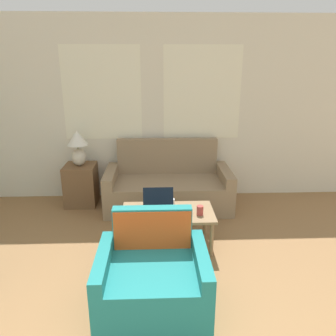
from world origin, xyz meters
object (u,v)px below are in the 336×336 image
at_px(cup_yellow, 129,214).
at_px(cup_navy, 200,210).
at_px(laptop, 158,207).
at_px(table_lamp, 78,145).
at_px(cup_white, 171,202).
at_px(armchair, 153,282).
at_px(coffee_table, 168,215).
at_px(couch, 168,188).
at_px(tv_remote, 187,210).

bearing_deg(cup_yellow, cup_navy, 5.99).
bearing_deg(laptop, table_lamp, 132.61).
bearing_deg(cup_yellow, laptop, 30.15).
distance_m(cup_yellow, cup_white, 0.56).
distance_m(cup_navy, cup_white, 0.39).
xyz_separation_m(armchair, cup_yellow, (-0.25, 0.83, 0.21)).
bearing_deg(cup_navy, cup_yellow, -174.01).
bearing_deg(cup_white, table_lamp, 140.10).
xyz_separation_m(table_lamp, coffee_table, (1.20, -1.20, -0.51)).
height_order(couch, cup_navy, couch).
relative_size(table_lamp, coffee_table, 0.49).
bearing_deg(coffee_table, cup_yellow, -157.25).
xyz_separation_m(coffee_table, cup_yellow, (-0.41, -0.17, 0.10)).
height_order(cup_navy, tv_remote, cup_navy).
xyz_separation_m(couch, laptop, (-0.15, -1.09, 0.20)).
height_order(laptop, cup_yellow, laptop).
bearing_deg(couch, cup_yellow, -109.60).
xyz_separation_m(table_lamp, cup_yellow, (0.79, -1.37, -0.41)).
distance_m(couch, cup_white, 0.96).
relative_size(coffee_table, cup_navy, 9.85).
height_order(couch, cup_yellow, couch).
bearing_deg(coffee_table, armchair, -99.11).
bearing_deg(cup_navy, coffee_table, 164.84).
relative_size(laptop, tv_remote, 2.14).
distance_m(coffee_table, cup_yellow, 0.45).
xyz_separation_m(couch, cup_navy, (0.29, -1.19, 0.20)).
bearing_deg(cup_yellow, couch, 70.40).
bearing_deg(coffee_table, couch, 87.62).
xyz_separation_m(coffee_table, tv_remote, (0.21, 0.02, 0.06)).
relative_size(cup_navy, cup_white, 1.22).
distance_m(couch, table_lamp, 1.39).
distance_m(coffee_table, cup_white, 0.19).
xyz_separation_m(couch, tv_remote, (0.17, -1.08, 0.16)).
relative_size(table_lamp, cup_white, 5.91).
height_order(armchair, laptop, armchair).
relative_size(couch, tv_remote, 11.05).
distance_m(coffee_table, cup_navy, 0.36).
height_order(coffee_table, tv_remote, tv_remote).
height_order(coffee_table, cup_white, cup_white).
xyz_separation_m(coffee_table, cup_navy, (0.34, -0.09, 0.10)).
distance_m(laptop, cup_yellow, 0.35).
height_order(coffee_table, cup_yellow, cup_yellow).
bearing_deg(table_lamp, armchair, -64.69).
bearing_deg(table_lamp, tv_remote, -39.85).
bearing_deg(tv_remote, coffee_table, -174.75).
bearing_deg(couch, armchair, -95.61).
xyz_separation_m(armchair, coffee_table, (0.16, 1.00, 0.10)).
xyz_separation_m(laptop, cup_yellow, (-0.30, -0.18, 0.00)).
bearing_deg(armchair, laptop, 86.71).
xyz_separation_m(couch, armchair, (-0.21, -2.09, -0.00)).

